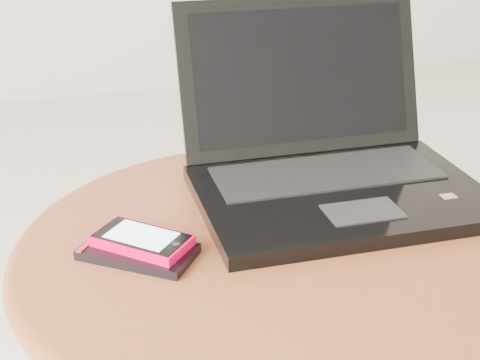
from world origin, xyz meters
name	(u,v)px	position (x,y,z in m)	size (l,w,h in m)	color
table	(265,311)	(-0.02, -0.04, 0.36)	(0.57, 0.57, 0.46)	#5C300F
laptop	(328,158)	(0.10, 0.06, 0.50)	(0.36, 0.33, 0.22)	black
phone_black	(138,252)	(-0.17, -0.04, 0.46)	(0.14, 0.12, 0.01)	black
phone_pink	(142,240)	(-0.16, -0.03, 0.47)	(0.11, 0.11, 0.01)	#DE0038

